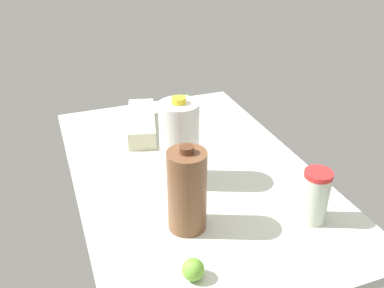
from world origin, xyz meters
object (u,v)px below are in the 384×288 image
Objects in this scene: milk_jug at (179,143)px; egg_carton at (142,123)px; chocolate_milk_jug at (187,191)px; lime_near_front at (193,270)px; tumbler_cup at (315,196)px; lime_far_back at (186,101)px.

milk_jug is 0.90× the size of egg_carton.
chocolate_milk_jug reaches higher than lime_near_front.
lime_near_front is at bearing 165.27° from milk_jug.
milk_jug is 22.81cm from chocolate_milk_jug.
milk_jug reaches higher than tumbler_cup.
milk_jug is at bearing -161.94° from egg_carton.
chocolate_milk_jug is at bearing 74.30° from tumbler_cup.
milk_jug is 39.22cm from egg_carton.
egg_carton is 5.92× the size of lime_near_front.
chocolate_milk_jug is at bearing -15.67° from lime_near_front.
lime_near_front is (-8.82, 38.72, -5.20)cm from tumbler_cup.
tumbler_cup is (-31.51, -28.12, -5.59)cm from milk_jug.
chocolate_milk_jug reaches higher than lime_far_back.
tumbler_cup is 0.49× the size of egg_carton.
milk_jug is 5.38× the size of lime_far_back.
egg_carton is at bearing 23.97° from tumbler_cup.
milk_jug reaches higher than chocolate_milk_jug.
egg_carton is 78.53cm from lime_near_front.
lime_near_front is 1.01× the size of lime_far_back.
chocolate_milk_jug reaches higher than egg_carton.
tumbler_cup is (-9.44, -33.60, -3.83)cm from chocolate_milk_jug.
lime_near_front is at bearing 164.33° from chocolate_milk_jug.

